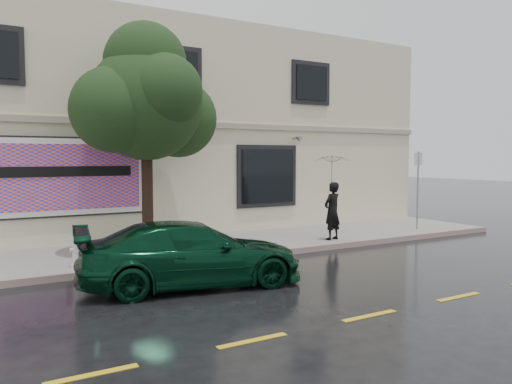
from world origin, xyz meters
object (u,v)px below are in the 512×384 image
car (192,254)px  fire_hydrant (78,250)px  street_tree (146,104)px  pedestrian (332,211)px

car → fire_hydrant: 2.86m
car → fire_hydrant: (-1.79, 2.22, -0.11)m
street_tree → fire_hydrant: 4.20m
car → street_tree: size_ratio=0.84×
pedestrian → street_tree: bearing=-27.7°
fire_hydrant → street_tree: bearing=51.6°
pedestrian → fire_hydrant: pedestrian is taller
car → pedestrian: 5.93m
street_tree → fire_hydrant: street_tree is taller
pedestrian → street_tree: 6.11m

